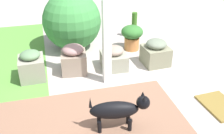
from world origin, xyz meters
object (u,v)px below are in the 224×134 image
Objects in this scene: stone_planter_near at (114,58)px; porch_pillar at (107,11)px; stone_planter_mid at (74,59)px; stone_planter_far at (32,66)px; terracotta_pot_tall at (134,29)px; dog at (119,109)px; doormat at (220,106)px; stone_planter_nearest at (156,53)px; terracotta_pot_broad at (132,36)px; round_shrub at (72,21)px.

porch_pillar is at bearing 151.74° from stone_planter_near.
stone_planter_far is at bearing 94.77° from stone_planter_mid.
dog is (-2.67, 1.11, 0.09)m from terracotta_pot_tall.
stone_planter_mid is at bearing 50.55° from doormat.
porch_pillar is at bearing -133.43° from stone_planter_mid.
terracotta_pot_broad reaches higher than stone_planter_nearest.
round_shrub is 1.17m from terracotta_pot_broad.
stone_planter_near is 0.42× the size of round_shrub.
stone_planter_far is 0.68× the size of dog.
porch_pillar is 4.14× the size of terracotta_pot_tall.
stone_planter_far is 0.82× the size of doormat.
terracotta_pot_tall is 2.89m from dog.
terracotta_pot_tall is 0.62m from terracotta_pot_broad.
terracotta_pot_tall is at bearing -1.56° from stone_planter_nearest.
dog reaches higher than doormat.
terracotta_pot_broad is 0.68× the size of dog.
round_shrub reaches higher than dog.
terracotta_pot_tall is (0.21, -1.32, -0.36)m from round_shrub.
porch_pillar is 3.15× the size of dog.
stone_planter_near is 0.96× the size of stone_planter_mid.
porch_pillar is 1.09m from stone_planter_mid.
porch_pillar is 4.87× the size of stone_planter_near.
stone_planter_mid is 1.33m from terracotta_pot_broad.
dog reaches higher than stone_planter_far.
porch_pillar reaches higher than doormat.
stone_planter_nearest is at bearing -93.95° from stone_planter_near.
dog is (-2.10, 0.87, -0.00)m from terracotta_pot_broad.
stone_planter_near is at bearing 140.01° from terracotta_pot_broad.
stone_planter_far is 2.81m from doormat.
terracotta_pot_broad is (1.02, -0.74, -0.84)m from porch_pillar.
round_shrub is (1.01, -0.77, 0.33)m from stone_planter_far.
dog is 1.21× the size of doormat.
round_shrub is 2.27× the size of terracotta_pot_broad.
stone_planter_nearest is 0.71m from terracotta_pot_broad.
doormat is at bearing -164.80° from stone_planter_nearest.
stone_planter_mid is 2.30m from doormat.
terracotta_pot_tall is (1.21, -2.09, -0.03)m from stone_planter_far.
stone_planter_nearest is 0.73m from stone_planter_near.
round_shrub is at bearing 13.82° from porch_pillar.
terracotta_pot_tall reaches higher than terracotta_pot_broad.
terracotta_pot_broad is 2.28m from dog.
porch_pillar is at bearing -6.79° from dog.
round_shrub is (1.04, 1.28, 0.33)m from stone_planter_nearest.
stone_planter_near is 0.83m from terracotta_pot_broad.
doormat is (-2.04, -0.58, -0.27)m from terracotta_pot_broad.
stone_planter_near is 1.52m from dog.
stone_planter_far is (0.03, 2.06, 0.01)m from stone_planter_nearest.
round_shrub reaches higher than doormat.
round_shrub is 2.03× the size of terracotta_pot_tall.
stone_planter_mid is 0.67× the size of dog.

